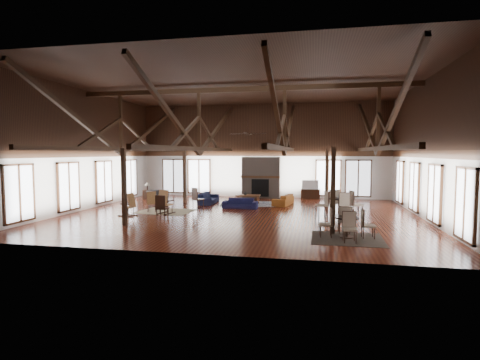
% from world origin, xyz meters
% --- Properties ---
extents(floor, '(16.00, 16.00, 0.00)m').
position_xyz_m(floor, '(0.00, 0.00, 0.00)').
color(floor, '#602614').
rests_on(floor, ground).
extents(ceiling, '(16.00, 14.00, 0.02)m').
position_xyz_m(ceiling, '(0.00, 0.00, 6.00)').
color(ceiling, black).
rests_on(ceiling, wall_back).
extents(wall_back, '(16.00, 0.02, 6.00)m').
position_xyz_m(wall_back, '(0.00, 7.00, 3.00)').
color(wall_back, white).
rests_on(wall_back, floor).
extents(wall_front, '(16.00, 0.02, 6.00)m').
position_xyz_m(wall_front, '(0.00, -7.00, 3.00)').
color(wall_front, white).
rests_on(wall_front, floor).
extents(wall_left, '(0.02, 14.00, 6.00)m').
position_xyz_m(wall_left, '(-8.00, 0.00, 3.00)').
color(wall_left, white).
rests_on(wall_left, floor).
extents(wall_right, '(0.02, 14.00, 6.00)m').
position_xyz_m(wall_right, '(8.00, 0.00, 3.00)').
color(wall_right, white).
rests_on(wall_right, floor).
extents(roof_truss, '(15.60, 14.07, 3.14)m').
position_xyz_m(roof_truss, '(0.00, 0.00, 4.03)').
color(roof_truss, black).
rests_on(roof_truss, wall_back).
extents(post_grid, '(8.16, 7.16, 3.05)m').
position_xyz_m(post_grid, '(0.00, 0.00, 1.52)').
color(post_grid, black).
rests_on(post_grid, floor).
extents(fireplace, '(2.50, 0.69, 2.60)m').
position_xyz_m(fireplace, '(0.00, 6.67, 1.29)').
color(fireplace, '#6C5E52').
rests_on(fireplace, floor).
extents(ceiling_fan, '(1.60, 1.60, 0.75)m').
position_xyz_m(ceiling_fan, '(0.50, -1.00, 3.73)').
color(ceiling_fan, black).
rests_on(ceiling_fan, roof_truss).
extents(sofa_navy_front, '(1.79, 0.74, 0.52)m').
position_xyz_m(sofa_navy_front, '(-0.39, 1.84, 0.26)').
color(sofa_navy_front, '#151539').
rests_on(sofa_navy_front, floor).
extents(sofa_navy_left, '(2.07, 0.87, 0.60)m').
position_xyz_m(sofa_navy_left, '(-2.55, 3.40, 0.30)').
color(sofa_navy_left, '#131835').
rests_on(sofa_navy_left, floor).
extents(sofa_orange, '(2.04, 1.11, 0.56)m').
position_xyz_m(sofa_orange, '(1.68, 3.60, 0.28)').
color(sofa_orange, brown).
rests_on(sofa_orange, floor).
extents(coffee_table, '(1.35, 0.70, 0.51)m').
position_xyz_m(coffee_table, '(-0.28, 3.54, 0.46)').
color(coffee_table, brown).
rests_on(coffee_table, floor).
extents(vase, '(0.23, 0.23, 0.21)m').
position_xyz_m(vase, '(-0.43, 3.50, 0.62)').
color(vase, '#B2B2B2').
rests_on(vase, coffee_table).
extents(armchair, '(1.25, 1.30, 0.65)m').
position_xyz_m(armchair, '(-5.73, 3.60, 0.32)').
color(armchair, '#363639').
rests_on(armchair, floor).
extents(side_table_lamp, '(0.44, 0.44, 1.11)m').
position_xyz_m(side_table_lamp, '(-6.69, 4.29, 0.42)').
color(side_table_lamp, black).
rests_on(side_table_lamp, floor).
extents(rocking_chair_a, '(0.68, 0.86, 0.98)m').
position_xyz_m(rocking_chair_a, '(-4.47, 0.01, 0.46)').
color(rocking_chair_a, '#986339').
rests_on(rocking_chair_a, floor).
extents(rocking_chair_b, '(0.67, 0.97, 1.15)m').
position_xyz_m(rocking_chair_b, '(-3.51, -0.66, 0.54)').
color(rocking_chair_b, '#986339').
rests_on(rocking_chair_b, floor).
extents(rocking_chair_c, '(0.87, 0.56, 1.05)m').
position_xyz_m(rocking_chair_c, '(-4.85, -1.49, 0.49)').
color(rocking_chair_c, '#986339').
rests_on(rocking_chair_c, floor).
extents(side_chair_a, '(0.65, 0.65, 1.11)m').
position_xyz_m(side_chair_a, '(-2.50, 1.06, 0.64)').
color(side_chair_a, black).
rests_on(side_chair_a, floor).
extents(side_chair_b, '(0.47, 0.47, 1.07)m').
position_xyz_m(side_chair_b, '(-3.04, -2.13, 0.62)').
color(side_chair_b, black).
rests_on(side_chair_b, floor).
extents(cafe_table_near, '(1.87, 1.87, 0.97)m').
position_xyz_m(cafe_table_near, '(4.45, -4.03, 0.49)').
color(cafe_table_near, black).
rests_on(cafe_table_near, floor).
extents(cafe_table_far, '(2.19, 2.19, 1.12)m').
position_xyz_m(cafe_table_far, '(4.48, 0.41, 0.56)').
color(cafe_table_far, black).
rests_on(cafe_table_far, floor).
extents(cup_near, '(0.12, 0.12, 0.09)m').
position_xyz_m(cup_near, '(4.37, -3.96, 0.74)').
color(cup_near, '#B2B2B2').
rests_on(cup_near, cafe_table_near).
extents(cup_far, '(0.15, 0.15, 0.09)m').
position_xyz_m(cup_far, '(4.42, 0.48, 0.85)').
color(cup_far, '#B2B2B2').
rests_on(cup_far, cafe_table_far).
extents(tv_console, '(1.17, 0.44, 0.58)m').
position_xyz_m(tv_console, '(3.13, 6.75, 0.29)').
color(tv_console, black).
rests_on(tv_console, floor).
extents(television, '(1.01, 0.20, 0.58)m').
position_xyz_m(television, '(3.10, 6.75, 0.87)').
color(television, '#B2B2B2').
rests_on(television, tv_console).
extents(rug_tan, '(2.72, 2.23, 0.01)m').
position_xyz_m(rug_tan, '(-3.76, 0.09, 0.01)').
color(rug_tan, tan).
rests_on(rug_tan, floor).
extents(rug_navy, '(3.33, 2.72, 0.01)m').
position_xyz_m(rug_navy, '(-0.31, 3.54, 0.01)').
color(rug_navy, '#182143').
rests_on(rug_navy, floor).
extents(rug_dark, '(2.38, 2.17, 0.01)m').
position_xyz_m(rug_dark, '(4.46, -4.20, 0.01)').
color(rug_dark, black).
rests_on(rug_dark, floor).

